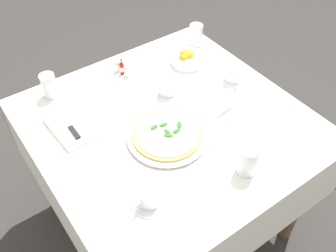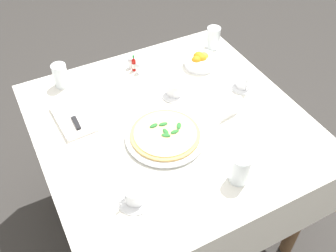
{
  "view_description": "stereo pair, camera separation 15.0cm",
  "coord_description": "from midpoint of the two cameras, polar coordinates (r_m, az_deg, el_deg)",
  "views": [
    {
      "loc": [
        -0.9,
        0.65,
        1.81
      ],
      "look_at": [
        -0.04,
        0.03,
        0.74
      ],
      "focal_mm": 40.81,
      "sensor_mm": 36.0,
      "label": 1
    },
    {
      "loc": [
        -0.98,
        0.52,
        1.81
      ],
      "look_at": [
        -0.04,
        0.03,
        0.74
      ],
      "focal_mm": 40.81,
      "sensor_mm": 36.0,
      "label": 2
    }
  ],
  "objects": [
    {
      "name": "hot_sauce_bottle",
      "position": [
        1.79,
        -9.33,
        8.5
      ],
      "size": [
        0.02,
        0.02,
        0.08
      ],
      "color": "#B7140F",
      "rests_on": "dining_table"
    },
    {
      "name": "salt_shaker",
      "position": [
        1.81,
        -10.01,
        8.57
      ],
      "size": [
        0.03,
        0.03,
        0.06
      ],
      "color": "white",
      "rests_on": "dining_table"
    },
    {
      "name": "dinner_knife",
      "position": [
        1.57,
        -17.25,
        0.03
      ],
      "size": [
        0.2,
        0.02,
        0.01
      ],
      "rotation": [
        0.0,
        0.0,
        -0.01
      ],
      "color": "silver",
      "rests_on": "napkin_folded"
    },
    {
      "name": "napkin_folded",
      "position": [
        1.58,
        -17.1,
        -0.39
      ],
      "size": [
        0.23,
        0.14,
        0.02
      ],
      "rotation": [
        0.0,
        0.0,
        0.05
      ],
      "color": "white",
      "rests_on": "dining_table"
    },
    {
      "name": "water_glass_back_corner",
      "position": [
        1.74,
        -19.71,
        5.45
      ],
      "size": [
        0.07,
        0.07,
        0.11
      ],
      "color": "white",
      "rests_on": "dining_table"
    },
    {
      "name": "dining_table",
      "position": [
        1.65,
        -2.48,
        -2.7
      ],
      "size": [
        1.06,
        1.06,
        0.72
      ],
      "color": "white",
      "rests_on": "ground_plane"
    },
    {
      "name": "coffee_cup_near_left",
      "position": [
        1.66,
        -2.57,
        5.54
      ],
      "size": [
        0.13,
        0.13,
        0.07
      ],
      "color": "white",
      "rests_on": "dining_table"
    },
    {
      "name": "water_glass_left_edge",
      "position": [
        1.96,
        1.95,
        13.18
      ],
      "size": [
        0.07,
        0.07,
        0.11
      ],
      "color": "white",
      "rests_on": "dining_table"
    },
    {
      "name": "pizza_plate",
      "position": [
        1.48,
        -3.06,
        -1.74
      ],
      "size": [
        0.31,
        0.31,
        0.02
      ],
      "color": "white",
      "rests_on": "dining_table"
    },
    {
      "name": "coffee_cup_far_right",
      "position": [
        1.28,
        -6.27,
        -10.79
      ],
      "size": [
        0.13,
        0.13,
        0.06
      ],
      "color": "white",
      "rests_on": "dining_table"
    },
    {
      "name": "ground_plane",
      "position": [
        2.12,
        -1.98,
        -13.44
      ],
      "size": [
        8.0,
        8.0,
        0.0
      ],
      "primitive_type": "plane",
      "color": "#33302D"
    },
    {
      "name": "citrus_bowl",
      "position": [
        1.84,
        0.49,
        9.97
      ],
      "size": [
        0.15,
        0.15,
        0.06
      ],
      "color": "white",
      "rests_on": "dining_table"
    },
    {
      "name": "pepper_shaker",
      "position": [
        1.78,
        -8.58,
        7.95
      ],
      "size": [
        0.03,
        0.03,
        0.06
      ],
      "color": "white",
      "rests_on": "dining_table"
    },
    {
      "name": "pizza",
      "position": [
        1.47,
        -3.08,
        -1.36
      ],
      "size": [
        0.27,
        0.27,
        0.02
      ],
      "color": "#DBAD60",
      "rests_on": "pizza_plate"
    },
    {
      "name": "coffee_cup_right_edge",
      "position": [
        1.75,
        7.31,
        7.56
      ],
      "size": [
        0.13,
        0.13,
        0.07
      ],
      "color": "white",
      "rests_on": "dining_table"
    },
    {
      "name": "menu_card",
      "position": [
        1.58,
        6.07,
        2.88
      ],
      "size": [
        0.02,
        0.09,
        0.06
      ],
      "rotation": [
        0.0,
        0.0,
        1.69
      ],
      "color": "white",
      "rests_on": "dining_table"
    },
    {
      "name": "water_glass_far_left",
      "position": [
        1.35,
        8.71,
        -5.48
      ],
      "size": [
        0.07,
        0.07,
        0.12
      ],
      "color": "white",
      "rests_on": "dining_table"
    }
  ]
}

